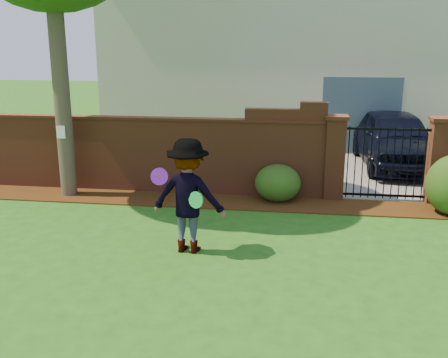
# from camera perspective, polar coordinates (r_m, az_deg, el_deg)

# --- Properties ---
(ground) EXTENTS (80.00, 80.00, 0.01)m
(ground) POSITION_cam_1_polar(r_m,az_deg,el_deg) (8.22, -3.50, -9.55)
(ground) COLOR #235A16
(ground) RESTS_ON ground
(mulch_bed) EXTENTS (11.10, 1.08, 0.03)m
(mulch_bed) POSITION_cam_1_polar(r_m,az_deg,el_deg) (11.46, -4.80, -2.33)
(mulch_bed) COLOR #361D09
(mulch_bed) RESTS_ON ground
(brick_wall) EXTENTS (8.70, 0.31, 2.16)m
(brick_wall) POSITION_cam_1_polar(r_m,az_deg,el_deg) (12.12, -9.08, 2.93)
(brick_wall) COLOR brown
(brick_wall) RESTS_ON ground
(pillar_left) EXTENTS (0.50, 0.50, 1.88)m
(pillar_left) POSITION_cam_1_polar(r_m,az_deg,el_deg) (11.61, 12.21, 2.41)
(pillar_left) COLOR brown
(pillar_left) RESTS_ON ground
(pillar_right) EXTENTS (0.50, 0.50, 1.88)m
(pillar_right) POSITION_cam_1_polar(r_m,az_deg,el_deg) (11.97, 22.77, 1.95)
(pillar_right) COLOR brown
(pillar_right) RESTS_ON ground
(iron_gate) EXTENTS (1.78, 0.03, 1.60)m
(iron_gate) POSITION_cam_1_polar(r_m,az_deg,el_deg) (11.76, 17.53, 1.70)
(iron_gate) COLOR black
(iron_gate) RESTS_ON ground
(driveway) EXTENTS (3.20, 8.00, 0.01)m
(driveway) POSITION_cam_1_polar(r_m,az_deg,el_deg) (15.81, 15.09, 1.95)
(driveway) COLOR gray
(driveway) RESTS_ON ground
(house) EXTENTS (12.40, 6.40, 6.30)m
(house) POSITION_cam_1_polar(r_m,az_deg,el_deg) (19.33, 6.78, 14.04)
(house) COLOR beige
(house) RESTS_ON ground
(car) EXTENTS (2.06, 4.75, 1.60)m
(car) POSITION_cam_1_polar(r_m,az_deg,el_deg) (15.01, 18.66, 4.11)
(car) COLOR black
(car) RESTS_ON ground
(paper_notice) EXTENTS (0.20, 0.01, 0.28)m
(paper_notice) POSITION_cam_1_polar(r_m,az_deg,el_deg) (11.88, -17.70, 4.99)
(paper_notice) COLOR white
(paper_notice) RESTS_ON tree
(shrub_left) EXTENTS (1.01, 1.01, 0.83)m
(shrub_left) POSITION_cam_1_polar(r_m,az_deg,el_deg) (11.35, 6.01, -0.43)
(shrub_left) COLOR #1C4514
(shrub_left) RESTS_ON ground
(man) EXTENTS (1.31, 0.84, 1.92)m
(man) POSITION_cam_1_polar(r_m,az_deg,el_deg) (8.41, -4.10, -1.96)
(man) COLOR gray
(man) RESTS_ON ground
(frisbee_purple) EXTENTS (0.29, 0.11, 0.28)m
(frisbee_purple) POSITION_cam_1_polar(r_m,az_deg,el_deg) (8.28, -7.20, 0.28)
(frisbee_purple) COLOR purple
(frisbee_purple) RESTS_ON man
(frisbee_green) EXTENTS (0.27, 0.18, 0.27)m
(frisbee_green) POSITION_cam_1_polar(r_m,az_deg,el_deg) (8.15, -3.14, -2.34)
(frisbee_green) COLOR green
(frisbee_green) RESTS_ON man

